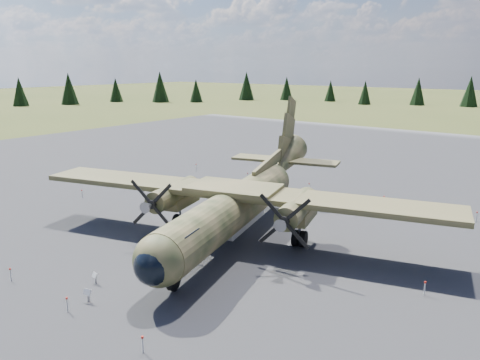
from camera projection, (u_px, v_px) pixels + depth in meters
The scene contains 7 objects.
ground at pixel (207, 234), 36.50m from camera, with size 500.00×500.00×0.00m, color #505124.
apron at pixel (278, 204), 44.20m from camera, with size 120.00×120.00×0.04m, color slate.
transport_plane at pixel (240, 197), 35.59m from camera, with size 31.49×28.14×10.48m.
info_placard_left at pixel (95, 276), 28.07m from camera, with size 0.46×0.24×0.69m.
info_placard_right at pixel (88, 293), 25.86m from camera, with size 0.52×0.30×0.77m.
barrier_fence at pixel (202, 227), 36.60m from camera, with size 33.12×29.62×0.85m.
treeline at pixel (145, 190), 30.82m from camera, with size 290.97×292.86×10.92m.
Camera 1 is at (23.01, -25.76, 12.79)m, focal length 35.00 mm.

